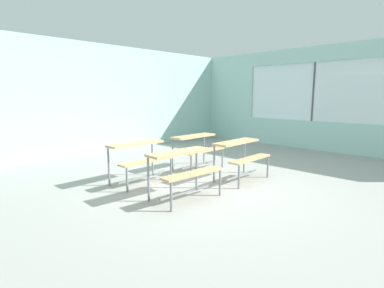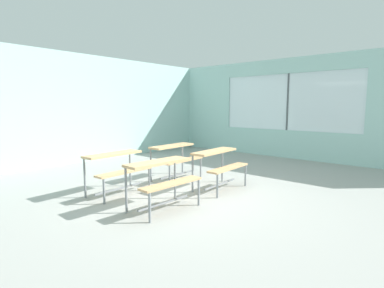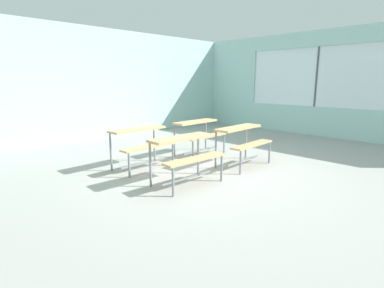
% 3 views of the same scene
% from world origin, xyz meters
% --- Properties ---
extents(ground, '(10.00, 9.00, 0.05)m').
position_xyz_m(ground, '(0.00, 0.00, -0.03)').
color(ground, '#9E9E99').
extents(wall_back, '(10.00, 0.12, 3.00)m').
position_xyz_m(wall_back, '(0.00, 4.50, 1.50)').
color(wall_back, '#A8D1CC').
rests_on(wall_back, ground).
extents(wall_right, '(0.12, 9.00, 3.00)m').
position_xyz_m(wall_right, '(5.00, -0.13, 1.45)').
color(wall_right, '#A8D1CC').
rests_on(wall_right, ground).
extents(desk_bench_r0c0, '(1.12, 0.63, 0.74)m').
position_xyz_m(desk_bench_r0c0, '(-0.70, -0.00, 0.56)').
color(desk_bench_r0c0, tan).
rests_on(desk_bench_r0c0, ground).
extents(desk_bench_r0c1, '(1.12, 0.63, 0.74)m').
position_xyz_m(desk_bench_r0c1, '(0.78, -0.00, 0.56)').
color(desk_bench_r0c1, tan).
rests_on(desk_bench_r0c1, ground).
extents(desk_bench_r1c0, '(1.12, 0.63, 0.74)m').
position_xyz_m(desk_bench_r1c0, '(-0.69, 1.19, 0.56)').
color(desk_bench_r1c0, tan).
rests_on(desk_bench_r1c0, ground).
extents(desk_bench_r1c1, '(1.11, 0.61, 0.74)m').
position_xyz_m(desk_bench_r1c1, '(0.80, 1.16, 0.56)').
color(desk_bench_r1c1, tan).
rests_on(desk_bench_r1c1, ground).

